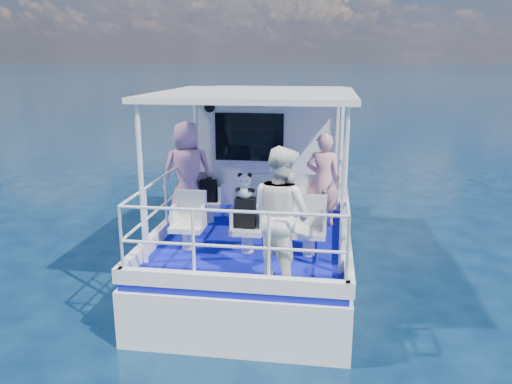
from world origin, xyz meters
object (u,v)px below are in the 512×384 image
Objects in this scene: panda at (245,186)px; passenger_port_fwd at (188,172)px; backpack_center at (245,213)px; passenger_stbd_aft at (281,215)px.

passenger_port_fwd is at bearing 133.61° from panda.
panda is at bearing 113.85° from passenger_port_fwd.
backpack_center is (1.22, -1.29, -0.28)m from passenger_port_fwd.
passenger_port_fwd is 4.01× the size of backpack_center.
passenger_port_fwd is 1.80m from backpack_center.
backpack_center is 1.20× the size of panda.
passenger_port_fwd is at bearing -10.57° from passenger_stbd_aft.
backpack_center is 0.40m from panda.
passenger_stbd_aft is (1.83, -2.18, -0.01)m from passenger_port_fwd.
passenger_port_fwd reaches higher than passenger_stbd_aft.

